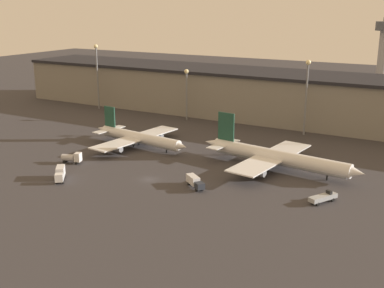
{
  "coord_description": "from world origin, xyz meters",
  "views": [
    {
      "loc": [
        69.09,
        -100.54,
        45.11
      ],
      "look_at": [
        3.37,
        17.52,
        6.0
      ],
      "focal_mm": 45.0,
      "sensor_mm": 36.0,
      "label": 1
    }
  ],
  "objects_px": {
    "service_vehicle_0": "(195,181)",
    "service_vehicle_2": "(60,173)",
    "airplane_1": "(276,157)",
    "control_tower": "(383,53)",
    "airplane_0": "(138,138)",
    "service_vehicle_3": "(323,197)",
    "service_vehicle_1": "(72,158)"
  },
  "relations": [
    {
      "from": "service_vehicle_3",
      "to": "service_vehicle_0",
      "type": "bearing_deg",
      "value": 130.82
    },
    {
      "from": "airplane_0",
      "to": "service_vehicle_3",
      "type": "bearing_deg",
      "value": -7.17
    },
    {
      "from": "airplane_0",
      "to": "service_vehicle_3",
      "type": "xyz_separation_m",
      "value": [
        65.53,
        -17.3,
        -1.8
      ]
    },
    {
      "from": "airplane_0",
      "to": "service_vehicle_2",
      "type": "xyz_separation_m",
      "value": [
        0.16,
        -36.37,
        -1.11
      ]
    },
    {
      "from": "service_vehicle_1",
      "to": "service_vehicle_3",
      "type": "height_order",
      "value": "service_vehicle_1"
    },
    {
      "from": "service_vehicle_2",
      "to": "control_tower",
      "type": "relative_size",
      "value": 0.17
    },
    {
      "from": "service_vehicle_0",
      "to": "service_vehicle_2",
      "type": "height_order",
      "value": "service_vehicle_2"
    },
    {
      "from": "service_vehicle_2",
      "to": "airplane_1",
      "type": "bearing_deg",
      "value": 89.69
    },
    {
      "from": "airplane_1",
      "to": "service_vehicle_3",
      "type": "xyz_separation_m",
      "value": [
        18.07,
        -17.6,
        -2.31
      ]
    },
    {
      "from": "airplane_0",
      "to": "service_vehicle_3",
      "type": "distance_m",
      "value": 67.8
    },
    {
      "from": "service_vehicle_2",
      "to": "service_vehicle_0",
      "type": "bearing_deg",
      "value": 72.41
    },
    {
      "from": "airplane_1",
      "to": "control_tower",
      "type": "height_order",
      "value": "control_tower"
    },
    {
      "from": "control_tower",
      "to": "airplane_0",
      "type": "bearing_deg",
      "value": -116.76
    },
    {
      "from": "airplane_1",
      "to": "service_vehicle_1",
      "type": "distance_m",
      "value": 59.7
    },
    {
      "from": "airplane_1",
      "to": "service_vehicle_3",
      "type": "relative_size",
      "value": 6.43
    },
    {
      "from": "service_vehicle_2",
      "to": "service_vehicle_1",
      "type": "bearing_deg",
      "value": 172.13
    },
    {
      "from": "airplane_0",
      "to": "control_tower",
      "type": "bearing_deg",
      "value": 70.86
    },
    {
      "from": "airplane_0",
      "to": "service_vehicle_0",
      "type": "bearing_deg",
      "value": -27.0
    },
    {
      "from": "airplane_0",
      "to": "airplane_1",
      "type": "relative_size",
      "value": 0.79
    },
    {
      "from": "service_vehicle_1",
      "to": "service_vehicle_2",
      "type": "distance_m",
      "value": 14.28
    },
    {
      "from": "service_vehicle_1",
      "to": "service_vehicle_3",
      "type": "distance_m",
      "value": 72.87
    },
    {
      "from": "service_vehicle_0",
      "to": "service_vehicle_2",
      "type": "distance_m",
      "value": 36.37
    },
    {
      "from": "service_vehicle_3",
      "to": "control_tower",
      "type": "bearing_deg",
      "value": 32.83
    },
    {
      "from": "airplane_1",
      "to": "control_tower",
      "type": "bearing_deg",
      "value": 92.52
    },
    {
      "from": "airplane_0",
      "to": "service_vehicle_0",
      "type": "height_order",
      "value": "airplane_0"
    },
    {
      "from": "airplane_0",
      "to": "service_vehicle_2",
      "type": "distance_m",
      "value": 36.39
    },
    {
      "from": "service_vehicle_0",
      "to": "control_tower",
      "type": "bearing_deg",
      "value": 117.28
    },
    {
      "from": "airplane_1",
      "to": "service_vehicle_0",
      "type": "xyz_separation_m",
      "value": [
        -13.23,
        -23.93,
        -1.92
      ]
    },
    {
      "from": "airplane_0",
      "to": "control_tower",
      "type": "xyz_separation_m",
      "value": [
        57.62,
        114.28,
        20.72
      ]
    },
    {
      "from": "service_vehicle_1",
      "to": "service_vehicle_2",
      "type": "bearing_deg",
      "value": -77.79
    },
    {
      "from": "airplane_0",
      "to": "service_vehicle_1",
      "type": "bearing_deg",
      "value": -98.67
    },
    {
      "from": "service_vehicle_0",
      "to": "service_vehicle_1",
      "type": "relative_size",
      "value": 1.16
    }
  ]
}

